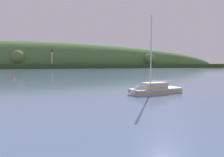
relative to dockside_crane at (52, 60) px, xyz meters
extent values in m
cube|color=#314A21|center=(31.75, 15.01, -6.23)|extent=(579.03, 74.86, 4.51)
ellipsoid|color=#476B38|center=(-13.47, 32.01, -8.49)|extent=(464.22, 85.37, 57.66)
sphere|color=#56703D|center=(-30.49, 3.59, 1.22)|extent=(14.86, 14.86, 14.86)
sphere|color=#56703D|center=(106.87, 8.92, 0.81)|extent=(13.67, 13.67, 13.67)
cube|color=#4C4C51|center=(0.05, -0.22, -7.49)|extent=(4.26, 4.26, 2.00)
cylinder|color=#BCB293|center=(0.05, -0.22, 1.56)|extent=(1.61, 1.61, 16.10)
cylinder|color=#BCB293|center=(-0.86, 3.66, 8.32)|extent=(3.15, 9.90, 0.89)
cube|color=#333338|center=(0.47, -1.97, 8.32)|extent=(2.56, 2.07, 1.93)
cube|color=#ADB2BC|center=(18.87, -179.20, -8.39)|extent=(8.21, 4.19, 1.36)
cone|color=#ADB2BC|center=(15.04, -180.02, -8.39)|extent=(2.44, 2.85, 2.50)
cube|color=gold|center=(18.87, -179.20, -8.06)|extent=(8.21, 4.21, 0.16)
cube|color=#BCB299|center=(18.68, -179.24, -7.29)|extent=(3.82, 2.47, 0.84)
cylinder|color=silver|center=(17.91, -179.40, -2.55)|extent=(0.18, 0.18, 10.33)
cylinder|color=silver|center=(19.92, -178.97, -6.72)|extent=(4.05, 1.01, 0.15)
sphere|color=#EA5B19|center=(-6.86, -143.73, -8.49)|extent=(0.74, 0.74, 0.74)
cylinder|color=black|center=(-6.86, -143.73, -8.08)|extent=(0.04, 0.04, 0.08)
camera|label=1|loc=(5.06, -206.12, -4.21)|focal=32.85mm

